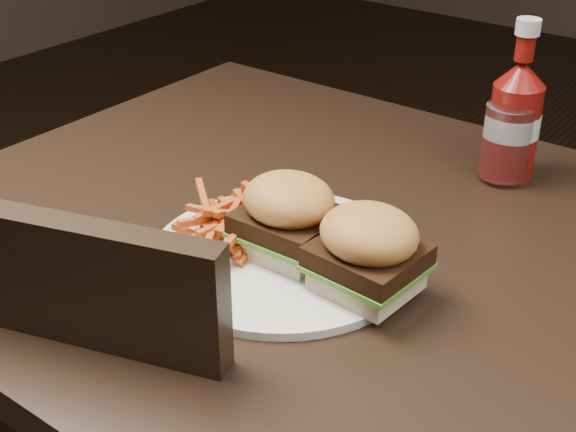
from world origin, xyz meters
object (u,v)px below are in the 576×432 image
Objects in this scene: dining_table at (402,274)px; tumbler at (506,141)px; plate at (282,255)px; ketchup_bottle at (513,133)px.

tumbler is at bearing 89.02° from dining_table.
tumbler is at bearing 71.59° from plate.
tumbler is (0.00, -0.02, -0.01)m from ketchup_bottle.
dining_table is 0.14m from plate.
ketchup_bottle reaches higher than plate.
ketchup_bottle is 1.34× the size of tumbler.
ketchup_bottle is (0.00, 0.26, 0.08)m from dining_table.
plate is 0.35m from tumbler.
dining_table is 12.45× the size of tumbler.
tumbler is (0.00, 0.25, 0.08)m from dining_table.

